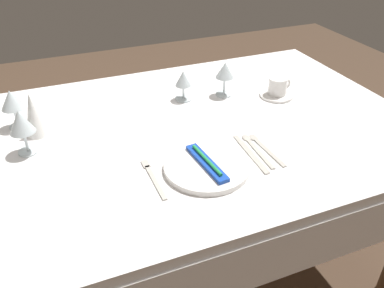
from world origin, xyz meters
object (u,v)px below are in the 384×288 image
wine_glass_right (12,101)px  coffee_cup_left (278,86)px  toothbrush_package (207,162)px  fork_outer (153,177)px  napkin_folded (33,115)px  spoon_soup (254,147)px  wine_glass_far (225,72)px  dinner_plate (207,167)px  spoon_dessert (262,146)px  wine_glass_left (183,81)px  wine_glass_centre (21,123)px  dinner_knife (251,154)px

wine_glass_right → coffee_cup_left: bearing=-7.5°
toothbrush_package → fork_outer: size_ratio=1.05×
fork_outer → napkin_folded: (-0.30, 0.38, 0.08)m
spoon_soup → wine_glass_far: wine_glass_far is taller
wine_glass_far → napkin_folded: bearing=-176.7°
dinner_plate → napkin_folded: bearing=139.0°
spoon_soup → dinner_plate: bearing=-165.1°
spoon_dessert → dinner_plate: bearing=-168.4°
coffee_cup_left → wine_glass_left: bearing=162.6°
wine_glass_left → dinner_plate: bearing=-102.5°
dinner_plate → toothbrush_package: size_ratio=1.24×
wine_glass_left → spoon_dessert: bearing=-74.3°
spoon_soup → napkin_folded: (-0.66, 0.35, 0.08)m
wine_glass_centre → wine_glass_left: bearing=15.6°
coffee_cup_left → wine_glass_left: wine_glass_left is taller
spoon_soup → spoon_dessert: 0.03m
spoon_dessert → wine_glass_right: (-0.75, 0.44, 0.10)m
wine_glass_centre → wine_glass_left: wine_glass_centre is taller
wine_glass_centre → wine_glass_right: wine_glass_centre is taller
wine_glass_centre → spoon_soup: bearing=-19.7°
fork_outer → wine_glass_far: bearing=44.1°
dinner_plate → wine_glass_centre: bearing=149.0°
dinner_plate → wine_glass_centre: size_ratio=1.72×
wine_glass_centre → wine_glass_far: wine_glass_centre is taller
wine_glass_centre → fork_outer: bearing=-39.9°
wine_glass_far → napkin_folded: 0.74m
wine_glass_centre → dinner_plate: bearing=-31.0°
fork_outer → coffee_cup_left: coffee_cup_left is taller
coffee_cup_left → wine_glass_left: size_ratio=0.80×
dinner_plate → napkin_folded: napkin_folded is taller
spoon_dessert → wine_glass_left: size_ratio=1.67×
toothbrush_package → napkin_folded: size_ratio=1.33×
fork_outer → wine_glass_left: wine_glass_left is taller
dinner_knife → spoon_soup: (0.03, 0.04, -0.00)m
fork_outer → wine_glass_far: size_ratio=1.43×
fork_outer → coffee_cup_left: bearing=27.6°
wine_glass_centre → wine_glass_right: size_ratio=1.06×
napkin_folded → dinner_knife: bearing=-31.6°
toothbrush_package → spoon_dessert: 0.23m
spoon_soup → napkin_folded: napkin_folded is taller
dinner_knife → dinner_plate: bearing=-174.2°
coffee_cup_left → dinner_plate: bearing=-143.1°
coffee_cup_left → wine_glass_right: 1.01m
dinner_plate → toothbrush_package: (-0.00, 0.00, 0.02)m
wine_glass_left → napkin_folded: (-0.57, -0.07, -0.00)m
spoon_dessert → coffee_cup_left: 0.40m
toothbrush_package → wine_glass_left: size_ratio=1.73×
dinner_knife → wine_glass_centre: (-0.67, 0.29, 0.11)m
dinner_plate → toothbrush_package: toothbrush_package is taller
spoon_soup → coffee_cup_left: coffee_cup_left is taller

